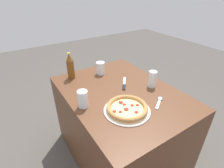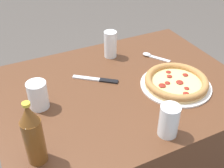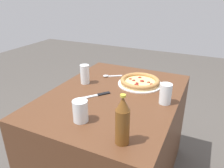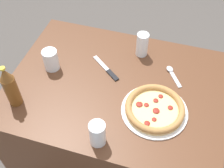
% 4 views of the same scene
% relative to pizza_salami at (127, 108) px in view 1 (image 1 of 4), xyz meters
% --- Properties ---
extents(ground_plane, '(8.00, 8.00, 0.00)m').
position_rel_pizza_salami_xyz_m(ground_plane, '(-0.23, 0.11, -0.76)').
color(ground_plane, '#4C4742').
extents(table, '(1.12, 0.84, 0.74)m').
position_rel_pizza_salami_xyz_m(table, '(-0.23, 0.11, -0.39)').
color(table, '#56331E').
rests_on(table, ground_plane).
extents(pizza_salami, '(0.32, 0.32, 0.05)m').
position_rel_pizza_salami_xyz_m(pizza_salami, '(0.00, 0.00, 0.00)').
color(pizza_salami, white).
rests_on(pizza_salami, table).
extents(glass_orange_juice, '(0.07, 0.07, 0.14)m').
position_rel_pizza_salami_xyz_m(glass_orange_juice, '(-0.15, 0.38, 0.04)').
color(glass_orange_juice, white).
rests_on(glass_orange_juice, table).
extents(glass_cola, '(0.07, 0.07, 0.13)m').
position_rel_pizza_salami_xyz_m(glass_cola, '(-0.21, -0.23, 0.04)').
color(glass_cola, white).
rests_on(glass_cola, table).
extents(glass_iced_tea, '(0.08, 0.08, 0.12)m').
position_rel_pizza_salami_xyz_m(glass_iced_tea, '(-0.60, 0.13, 0.03)').
color(glass_iced_tea, white).
rests_on(glass_iced_tea, table).
extents(beer_bottle, '(0.07, 0.07, 0.24)m').
position_rel_pizza_salami_xyz_m(beer_bottle, '(-0.67, -0.14, 0.09)').
color(beer_bottle, brown).
rests_on(beer_bottle, table).
extents(knife, '(0.19, 0.15, 0.01)m').
position_rel_pizza_salami_xyz_m(knife, '(-0.30, 0.20, -0.02)').
color(knife, black).
rests_on(knife, table).
extents(spoon, '(0.11, 0.14, 0.02)m').
position_rel_pizza_salami_xyz_m(spoon, '(0.04, 0.27, -0.02)').
color(spoon, silver).
rests_on(spoon, table).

